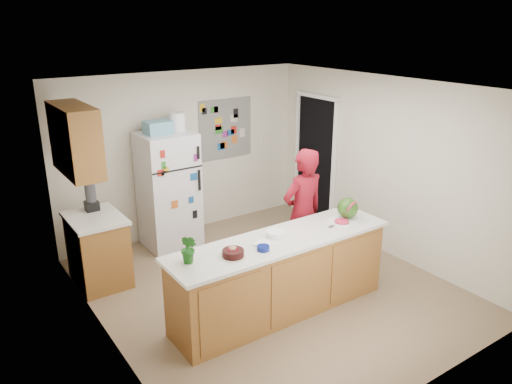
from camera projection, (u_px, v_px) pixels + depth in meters
floor at (269, 288)px, 6.30m from camera, size 4.00×4.50×0.02m
wall_back at (183, 154)px, 7.64m from camera, size 4.00×0.02×2.50m
wall_left at (101, 234)px, 4.81m from camera, size 0.02×4.50×2.50m
wall_right at (386, 167)px, 6.95m from camera, size 0.02×4.50×2.50m
ceiling at (271, 86)px, 5.46m from camera, size 4.00×4.50×0.02m
doorway at (316, 160)px, 8.15m from camera, size 0.03×0.85×2.04m
peninsula_base at (281, 277)px, 5.65m from camera, size 2.60×0.62×0.88m
peninsula_top at (281, 240)px, 5.50m from camera, size 2.68×0.70×0.04m
side_counter_base at (98, 251)px, 6.30m from camera, size 0.60×0.80×0.86m
side_counter_top at (95, 218)px, 6.15m from camera, size 0.64×0.84×0.04m
upper_cabinets at (75, 140)px, 5.71m from camera, size 0.35×1.00×0.80m
refrigerator at (168, 190)px, 7.24m from camera, size 0.75×0.70×1.70m
fridge_top_bin at (158, 127)px, 6.87m from camera, size 0.35×0.28×0.18m
photo_collage at (226, 129)px, 7.92m from camera, size 0.95×0.01×0.95m
person at (303, 214)px, 6.35m from camera, size 0.64×0.43×1.72m
blender_appliance at (91, 196)px, 6.30m from camera, size 0.13×0.13×0.38m
cutting_board at (345, 220)px, 5.99m from camera, size 0.44×0.37×0.01m
watermelon at (348, 208)px, 6.00m from camera, size 0.25×0.25×0.25m
watermelon_slice at (342, 221)px, 5.90m from camera, size 0.16×0.16×0.02m
cherry_bowl at (233, 253)px, 5.08m from camera, size 0.28×0.28×0.07m
white_bowl at (275, 234)px, 5.54m from camera, size 0.22×0.22×0.06m
cobalt_bowl at (263, 248)px, 5.21m from camera, size 0.18×0.18×0.05m
plate at (232, 253)px, 5.13m from camera, size 0.24×0.24×0.02m
paper_towel at (263, 244)px, 5.34m from camera, size 0.22×0.21×0.02m
keys at (331, 227)px, 5.80m from camera, size 0.10×0.06×0.01m
potted_plant at (189, 249)px, 4.89m from camera, size 0.18×0.20×0.31m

